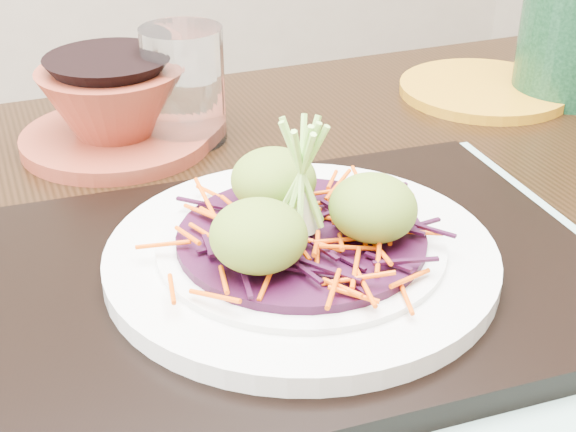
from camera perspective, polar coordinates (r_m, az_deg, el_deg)
name	(u,v)px	position (r m, az deg, el deg)	size (l,w,h in m)	color
dining_table	(275,343)	(0.66, -0.92, -9.00)	(1.19, 0.84, 0.72)	black
placemat	(301,290)	(0.55, 0.91, -5.30)	(0.46, 0.36, 0.00)	#85ACA2
serving_tray	(301,277)	(0.55, 0.92, -4.34)	(0.40, 0.30, 0.02)	black
white_plate	(301,255)	(0.54, 0.94, -2.76)	(0.26, 0.26, 0.02)	silver
cabbage_bed	(301,238)	(0.53, 0.95, -1.54)	(0.17, 0.17, 0.01)	black
carrot_julienne	(301,227)	(0.52, 0.96, -0.78)	(0.20, 0.20, 0.01)	#EE4F04
guacamole_scoops	(302,207)	(0.52, 1.00, 0.65)	(0.14, 0.13, 0.04)	olive
scallion_garnish	(302,179)	(0.51, 0.99, 2.66)	(0.06, 0.06, 0.09)	#94D153
water_glass	(184,85)	(0.77, -7.41, 9.20)	(0.08, 0.08, 0.11)	white
terracotta_bowl_set	(114,112)	(0.77, -12.27, 7.27)	(0.18, 0.18, 0.08)	maroon
yellow_plate	(484,89)	(0.92, 13.74, 8.74)	(0.18, 0.18, 0.01)	#AA7012
green_jar	(574,36)	(0.92, 19.68, 11.98)	(0.12, 0.12, 0.13)	#194627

